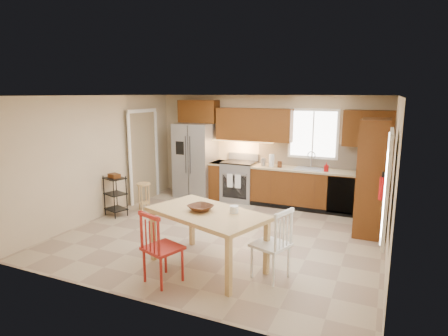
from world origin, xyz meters
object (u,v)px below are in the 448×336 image
utility_cart (115,196)px  soap_bottle (326,167)px  table_bowl (201,211)px  bar_stool (144,197)px  dining_table (207,240)px  chair_red (163,247)px  fire_extinguisher (383,188)px  pantry (372,177)px  refrigerator (195,160)px  table_jar (234,211)px  chair_white (271,243)px  range_stove (239,182)px

utility_cart → soap_bottle: bearing=46.3°
soap_bottle → table_bowl: 3.63m
bar_stool → utility_cart: 0.64m
bar_stool → utility_cart: (-0.34, -0.53, 0.12)m
dining_table → bar_stool: 3.11m
soap_bottle → chair_red: bearing=-110.4°
soap_bottle → fire_extinguisher: size_ratio=0.53×
dining_table → chair_red: 0.74m
pantry → utility_cart: 5.10m
table_bowl → utility_cart: bearing=153.6°
soap_bottle → utility_cart: 4.51m
fire_extinguisher → soap_bottle: bearing=120.5°
fire_extinguisher → utility_cart: bearing=-178.9°
refrigerator → dining_table: bearing=-59.4°
chair_red → table_bowl: 0.77m
chair_red → bar_stool: chair_red is taller
chair_red → table_jar: size_ratio=6.25×
dining_table → chair_white: size_ratio=1.70×
chair_white → chair_red: bearing=136.9°
soap_bottle → fire_extinguisher: (1.15, -1.95, 0.10)m
chair_white → utility_cart: (-3.77, 1.30, -0.08)m
chair_red → chair_white: bearing=46.9°
refrigerator → chair_red: size_ratio=1.80×
dining_table → table_jar: 0.61m
range_stove → dining_table: 3.59m
chair_red → table_jar: bearing=64.8°
soap_bottle → chair_red: (-1.51, -4.05, -0.49)m
pantry → bar_stool: pantry is taller
refrigerator → pantry: bearing=-12.6°
chair_red → bar_stool: 3.31m
bar_stool → chair_white: bearing=-17.2°
table_jar → bar_stool: 3.41m
fire_extinguisher → chair_red: (-2.66, -2.10, -0.59)m
refrigerator → utility_cart: bearing=-111.1°
table_jar → pantry: bearing=54.1°
refrigerator → utility_cart: 2.27m
pantry → utility_cart: pantry is taller
chair_red → range_stove: bearing=115.8°
range_stove → pantry: size_ratio=0.44×
refrigerator → fire_extinguisher: 4.76m
soap_bottle → utility_cart: bearing=-152.8°
bar_stool → utility_cart: utility_cart is taller
utility_cart → pantry: bearing=32.1°
soap_bottle → bar_stool: bearing=-157.3°
refrigerator → chair_red: refrigerator is taller
range_stove → bar_stool: range_stove is taller
chair_white → soap_bottle: bearing=15.1°
pantry → table_bowl: pantry is taller
refrigerator → pantry: 4.23m
soap_bottle → fire_extinguisher: 2.27m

